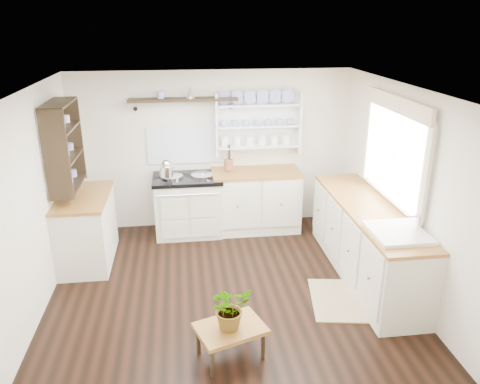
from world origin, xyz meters
name	(u,v)px	position (x,y,z in m)	size (l,w,h in m)	color
floor	(227,288)	(0.00, 0.00, 0.00)	(4.00, 3.80, 0.01)	black
wall_back	(213,150)	(0.00, 1.90, 1.15)	(4.00, 0.02, 2.30)	beige
wall_right	(400,188)	(2.00, 0.00, 1.15)	(0.02, 3.80, 2.30)	beige
wall_left	(33,205)	(-2.00, 0.00, 1.15)	(0.02, 3.80, 2.30)	beige
ceiling	(224,89)	(0.00, 0.00, 2.30)	(4.00, 3.80, 0.01)	white
window	(395,150)	(1.95, 0.15, 1.56)	(0.08, 1.55, 1.22)	white
aga_cooker	(188,205)	(-0.39, 1.57, 0.44)	(0.97, 0.68, 0.90)	beige
back_cabinets	(256,200)	(0.60, 1.60, 0.46)	(1.27, 0.63, 0.90)	silver
right_cabinets	(366,241)	(1.70, 0.10, 0.46)	(0.62, 2.43, 0.90)	silver
belfast_sink	(397,243)	(1.70, -0.65, 0.80)	(0.55, 0.60, 0.45)	white
left_cabinets	(86,228)	(-1.70, 0.90, 0.46)	(0.62, 1.13, 0.90)	silver
plate_rack	(257,122)	(0.65, 1.86, 1.56)	(1.20, 0.22, 0.90)	white
high_shelf	(183,100)	(-0.40, 1.78, 1.91)	(1.50, 0.29, 0.16)	black
left_shelving	(64,145)	(-1.84, 0.90, 1.55)	(0.28, 0.80, 1.05)	black
kettle	(166,168)	(-0.67, 1.45, 1.04)	(0.19, 0.19, 0.23)	silver
utensil_crock	(229,165)	(0.21, 1.68, 0.99)	(0.13, 0.13, 0.15)	brown
center_table	(230,331)	(-0.08, -1.18, 0.28)	(0.71, 0.61, 0.33)	brown
potted_plant	(230,307)	(-0.08, -1.18, 0.54)	(0.37, 0.32, 0.41)	#3F7233
floor_rug	(336,300)	(1.19, -0.41, 0.01)	(0.55, 0.85, 0.02)	#928255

